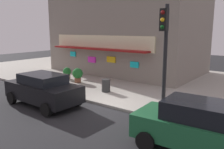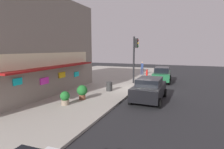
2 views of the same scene
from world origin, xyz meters
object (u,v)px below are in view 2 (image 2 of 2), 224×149
(traffic_light, at_px, (135,53))
(pedestrian, at_px, (142,68))
(trash_can, at_px, (109,86))
(parked_car_green, at_px, (162,74))
(parked_car_black, at_px, (149,89))
(potted_plant_by_window, at_px, (82,91))
(fire_hydrant, at_px, (147,73))
(potted_plant_by_doorway, at_px, (65,98))

(traffic_light, height_order, pedestrian, traffic_light)
(trash_can, height_order, parked_car_green, parked_car_green)
(trash_can, relative_size, parked_car_green, 0.18)
(parked_car_black, bearing_deg, parked_car_green, 0.75)
(trash_can, relative_size, potted_plant_by_window, 0.75)
(traffic_light, bearing_deg, fire_hydrant, -2.49)
(potted_plant_by_doorway, relative_size, potted_plant_by_window, 0.86)
(traffic_light, xyz_separation_m, potted_plant_by_window, (-7.40, 1.79, -2.50))
(potted_plant_by_window, relative_size, parked_car_black, 0.24)
(potted_plant_by_window, bearing_deg, fire_hydrant, -9.06)
(potted_plant_by_window, relative_size, parked_car_green, 0.24)
(fire_hydrant, relative_size, potted_plant_by_window, 0.86)
(potted_plant_by_doorway, height_order, potted_plant_by_window, potted_plant_by_window)
(pedestrian, xyz_separation_m, potted_plant_by_doorway, (-15.57, 1.42, -0.51))
(parked_car_green, relative_size, parked_car_black, 1.00)
(potted_plant_by_doorway, bearing_deg, parked_car_green, -21.94)
(pedestrian, xyz_separation_m, parked_car_black, (-12.08, -3.28, -0.27))
(traffic_light, relative_size, potted_plant_by_window, 4.67)
(traffic_light, relative_size, fire_hydrant, 5.45)
(trash_can, height_order, parked_car_black, parked_car_black)
(fire_hydrant, bearing_deg, pedestrian, 34.72)
(traffic_light, relative_size, pedestrian, 2.68)
(trash_can, xyz_separation_m, parked_car_black, (-1.20, -3.62, 0.33))
(parked_car_black, bearing_deg, fire_hydrant, 12.24)
(potted_plant_by_window, bearing_deg, pedestrian, -4.35)
(fire_hydrant, xyz_separation_m, potted_plant_by_doorway, (-14.20, 2.37, 0.05))
(parked_car_green, height_order, parked_car_black, parked_car_green)
(parked_car_green, bearing_deg, parked_car_black, -179.25)
(pedestrian, distance_m, parked_car_black, 12.52)
(trash_can, bearing_deg, parked_car_green, -27.67)
(traffic_light, distance_m, potted_plant_by_doorway, 9.52)
(pedestrian, xyz_separation_m, parked_car_green, (-4.18, -3.17, -0.27))
(parked_car_green, distance_m, parked_car_black, 7.90)
(fire_hydrant, xyz_separation_m, pedestrian, (1.38, 0.95, 0.55))
(fire_hydrant, xyz_separation_m, parked_car_green, (-2.81, -2.22, 0.29))
(potted_plant_by_doorway, relative_size, parked_car_green, 0.21)
(fire_hydrant, bearing_deg, potted_plant_by_doorway, 170.52)
(pedestrian, height_order, parked_car_green, pedestrian)
(traffic_light, height_order, parked_car_black, traffic_light)
(parked_car_green, bearing_deg, traffic_light, 135.51)
(traffic_light, distance_m, trash_can, 5.12)
(fire_hydrant, distance_m, potted_plant_by_doorway, 14.40)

